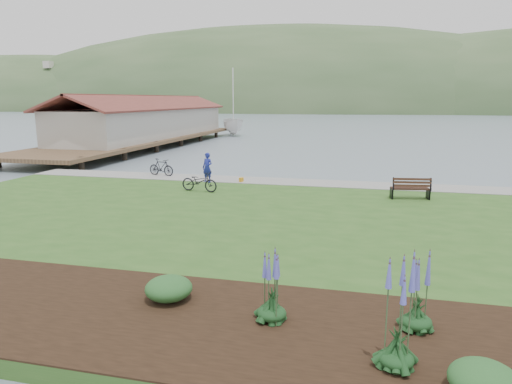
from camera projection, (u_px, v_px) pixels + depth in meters
ground at (288, 221)px, 18.95m from camera, size 600.00×600.00×0.00m
lawn at (279, 230)px, 17.00m from camera, size 34.00×20.00×0.40m
shoreline_path at (309, 183)px, 25.44m from camera, size 34.00×2.20×0.03m
garden_bed at (357, 339)px, 8.84m from camera, size 24.00×4.40×0.04m
far_hillside at (412, 112)px, 176.29m from camera, size 580.00×80.00×38.00m
pier_pavilion at (148, 121)px, 49.23m from camera, size 8.00×36.00×5.40m
park_bench at (411, 188)px, 21.22m from camera, size 1.81×0.94×1.08m
person at (207, 165)px, 25.50m from camera, size 0.82×0.67×1.95m
bicycle_a at (199, 181)px, 23.00m from camera, size 0.94×2.03×1.02m
bicycle_b at (161, 167)px, 27.70m from camera, size 0.85×1.80×1.05m
sailboat at (234, 136)px, 63.74m from camera, size 14.92×15.01×29.24m
pannier at (241, 180)px, 25.64m from camera, size 0.23×0.28×0.27m
echium_0 at (399, 316)px, 7.70m from camera, size 0.62×0.62×2.33m
echium_1 at (418, 300)px, 9.06m from camera, size 0.62×0.62×1.74m
echium_4 at (272, 287)px, 9.41m from camera, size 0.62×0.62×1.76m
shrub_0 at (169, 288)px, 10.49m from camera, size 1.09×1.09×0.55m
shrub_1 at (485, 381)px, 7.04m from camera, size 1.09×1.09×0.55m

